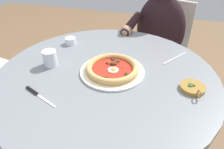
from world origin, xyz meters
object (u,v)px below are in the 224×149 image
at_px(dining_table, 107,96).
at_px(cafe_chair_diner, 163,44).
at_px(ramekin_capers, 71,41).
at_px(diner_person, 157,53).
at_px(olive_pan, 193,87).
at_px(steak_knife, 36,94).
at_px(pizza_on_plate, 112,69).
at_px(fork_utensil, 175,58).
at_px(water_glass, 50,59).

distance_m(dining_table, cafe_chair_diner, 0.90).
relative_size(ramekin_capers, diner_person, 0.05).
distance_m(ramekin_capers, cafe_chair_diner, 0.85).
xyz_separation_m(ramekin_capers, olive_pan, (0.67, -0.26, -0.01)).
distance_m(dining_table, steak_knife, 0.35).
xyz_separation_m(ramekin_capers, diner_person, (0.48, 0.49, -0.28)).
xyz_separation_m(pizza_on_plate, fork_utensil, (0.28, 0.21, -0.02)).
bearing_deg(ramekin_capers, steak_knife, -83.53).
bearing_deg(dining_table, pizza_on_plate, 38.88).
relative_size(pizza_on_plate, olive_pan, 2.37).
relative_size(steak_knife, ramekin_capers, 2.92).
distance_m(ramekin_capers, fork_utensil, 0.60).
xyz_separation_m(pizza_on_plate, diner_person, (0.17, 0.71, -0.27)).
relative_size(ramekin_capers, cafe_chair_diner, 0.07).
bearing_deg(ramekin_capers, olive_pan, -20.97).
distance_m(steak_knife, ramekin_capers, 0.46).
distance_m(dining_table, diner_person, 0.77).
distance_m(dining_table, fork_utensil, 0.41).
height_order(ramekin_capers, fork_utensil, ramekin_capers).
relative_size(water_glass, cafe_chair_diner, 0.09).
distance_m(pizza_on_plate, ramekin_capers, 0.38).
bearing_deg(water_glass, cafe_chair_diner, 59.21).
bearing_deg(cafe_chair_diner, pizza_on_plate, -103.74).
bearing_deg(pizza_on_plate, steak_knife, -137.51).
bearing_deg(cafe_chair_diner, fork_utensil, -83.05).
bearing_deg(pizza_on_plate, diner_person, 76.63).
bearing_deg(dining_table, ramekin_capers, 140.05).
bearing_deg(ramekin_capers, fork_utensil, -0.97).
distance_m(fork_utensil, cafe_chair_diner, 0.68).
height_order(dining_table, ramekin_capers, ramekin_capers).
height_order(olive_pan, diner_person, diner_person).
height_order(water_glass, diner_person, diner_person).
relative_size(ramekin_capers, fork_utensil, 0.39).
distance_m(olive_pan, fork_utensil, 0.26).
xyz_separation_m(pizza_on_plate, olive_pan, (0.36, -0.04, -0.01)).
xyz_separation_m(water_glass, cafe_chair_diner, (0.52, 0.87, -0.27)).
distance_m(water_glass, olive_pan, 0.67).
distance_m(steak_knife, cafe_chair_diner, 1.21).
bearing_deg(olive_pan, cafe_chair_diner, 99.94).
xyz_separation_m(dining_table, ramekin_capers, (-0.29, 0.24, 0.16)).
bearing_deg(dining_table, fork_utensil, 36.87).
bearing_deg(cafe_chair_diner, steak_knife, -113.30).
relative_size(steak_knife, olive_pan, 1.39).
bearing_deg(water_glass, pizza_on_plate, 3.83).
height_order(pizza_on_plate, diner_person, diner_person).
bearing_deg(steak_knife, water_glass, 102.81).
xyz_separation_m(dining_table, diner_person, (0.19, 0.73, -0.12)).
distance_m(dining_table, ramekin_capers, 0.41).
bearing_deg(fork_utensil, dining_table, -143.13).
relative_size(fork_utensil, cafe_chair_diner, 0.19).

